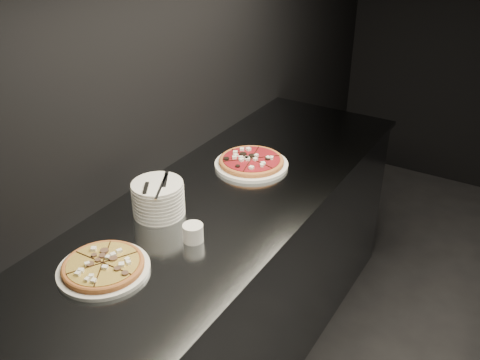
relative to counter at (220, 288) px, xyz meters
The scene contains 7 objects.
wall_left 1.01m from the counter, behind, with size 0.02×5.00×2.80m, color black.
counter is the anchor object (origin of this frame).
pizza_mushroom 0.76m from the counter, 97.68° to the right, with size 0.31×0.31×0.04m.
pizza_tomato 0.59m from the counter, 97.09° to the left, with size 0.37×0.37×0.04m.
plate_stack 0.58m from the counter, 127.19° to the right, with size 0.20×0.20×0.14m.
cutlery 0.65m from the counter, 123.66° to the right, with size 0.10×0.21×0.01m.
ramekin 0.57m from the counter, 75.07° to the right, with size 0.08×0.08×0.07m.
Camera 1 is at (-1.07, -1.56, 2.06)m, focal length 40.00 mm.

